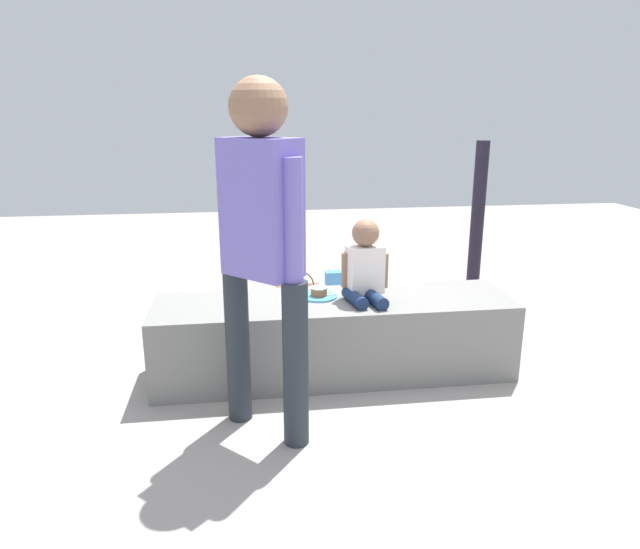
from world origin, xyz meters
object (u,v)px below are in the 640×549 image
cake_plate (319,294)px  gift_bag (341,287)px  handbag_black_leather (285,329)px  cake_box_white (226,313)px  child_seated (365,265)px  adult_standing (262,231)px  handbag_brown_canvas (299,301)px  water_bottle_near_gift (407,309)px  party_cup_red (345,329)px

cake_plate → gift_bag: size_ratio=0.67×
handbag_black_leather → cake_box_white: bearing=129.6°
child_seated → adult_standing: size_ratio=0.28×
cake_box_white → handbag_brown_canvas: 0.57m
water_bottle_near_gift → cake_box_white: bearing=173.2°
child_seated → gift_bag: child_seated is taller
handbag_black_leather → water_bottle_near_gift: bearing=19.1°
gift_bag → handbag_black_leather: gift_bag is taller
child_seated → party_cup_red: (-0.01, 0.59, -0.64)m
child_seated → handbag_black_leather: (-0.45, 0.48, -0.57)m
child_seated → cake_plate: 0.34m
handbag_brown_canvas → child_seated: bearing=-73.9°
adult_standing → handbag_black_leather: 1.42m
adult_standing → cake_plate: (0.36, 0.68, -0.54)m
gift_bag → handbag_brown_canvas: 0.46m
cake_box_white → water_bottle_near_gift: bearing=-6.8°
adult_standing → party_cup_red: size_ratio=17.65×
adult_standing → handbag_brown_canvas: size_ratio=4.56×
party_cup_red → water_bottle_near_gift: bearing=22.8°
cake_plate → party_cup_red: (0.26, 0.51, -0.44)m
adult_standing → handbag_black_leather: adult_standing is taller
party_cup_red → gift_bag: bearing=82.5°
cake_plate → child_seated: bearing=-16.2°
party_cup_red → handbag_brown_canvas: handbag_brown_canvas is taller
child_seated → handbag_black_leather: 0.87m
child_seated → party_cup_red: 0.87m
cake_plate → cake_box_white: bearing=123.6°
adult_standing → cake_box_white: (-0.24, 1.58, -0.96)m
party_cup_red → handbag_black_leather: (-0.44, -0.11, 0.07)m
cake_plate → gift_bag: bearing=73.9°
child_seated → water_bottle_near_gift: (0.52, 0.81, -0.59)m
party_cup_red → cake_box_white: cake_box_white is taller
child_seated → cake_box_white: size_ratio=1.46×
cake_box_white → cake_plate: bearing=-56.4°
handbag_black_leather → handbag_brown_canvas: handbag_brown_canvas is taller
child_seated → handbag_brown_canvas: child_seated is taller
handbag_brown_canvas → water_bottle_near_gift: bearing=-14.5°
water_bottle_near_gift → adult_standing: bearing=-129.0°
gift_bag → child_seated: bearing=-93.8°
child_seated → handbag_black_leather: child_seated is taller
cake_plate → gift_bag: 1.30m
water_bottle_near_gift → gift_bag: bearing=132.8°
child_seated → handbag_black_leather: bearing=133.2°
gift_bag → water_bottle_near_gift: 0.65m
child_seated → handbag_brown_canvas: bearing=106.1°
gift_bag → water_bottle_near_gift: (0.44, -0.47, -0.05)m
gift_bag → adult_standing: bearing=-110.5°
adult_standing → cake_plate: size_ratio=7.60×
gift_bag → handbag_brown_canvas: size_ratio=0.89×
party_cup_red → adult_standing: bearing=-117.3°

